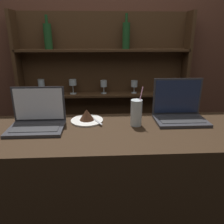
{
  "coord_description": "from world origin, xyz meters",
  "views": [
    {
      "loc": [
        0.01,
        -0.85,
        1.45
      ],
      "look_at": [
        0.07,
        0.3,
        1.05
      ],
      "focal_mm": 35.0,
      "sensor_mm": 36.0,
      "label": 1
    }
  ],
  "objects_px": {
    "laptop_near": "(37,119)",
    "water_glass": "(136,113)",
    "laptop_far": "(179,111)",
    "cake_plate": "(87,117)"
  },
  "relations": [
    {
      "from": "laptop_near",
      "to": "cake_plate",
      "type": "bearing_deg",
      "value": 16.95
    },
    {
      "from": "cake_plate",
      "to": "water_glass",
      "type": "relative_size",
      "value": 0.86
    },
    {
      "from": "laptop_near",
      "to": "water_glass",
      "type": "height_order",
      "value": "water_glass"
    },
    {
      "from": "cake_plate",
      "to": "laptop_far",
      "type": "bearing_deg",
      "value": -0.67
    },
    {
      "from": "laptop_far",
      "to": "water_glass",
      "type": "bearing_deg",
      "value": -165.94
    },
    {
      "from": "laptop_near",
      "to": "water_glass",
      "type": "xyz_separation_m",
      "value": [
        0.57,
        0.01,
        0.03
      ]
    },
    {
      "from": "laptop_near",
      "to": "water_glass",
      "type": "bearing_deg",
      "value": 0.74
    },
    {
      "from": "laptop_far",
      "to": "water_glass",
      "type": "xyz_separation_m",
      "value": [
        -0.28,
        -0.07,
        0.02
      ]
    },
    {
      "from": "laptop_far",
      "to": "water_glass",
      "type": "height_order",
      "value": "laptop_far"
    },
    {
      "from": "water_glass",
      "to": "laptop_far",
      "type": "bearing_deg",
      "value": 14.06
    }
  ]
}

